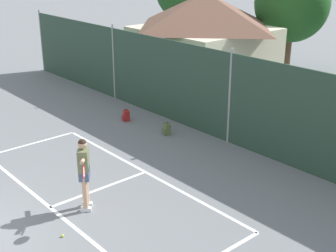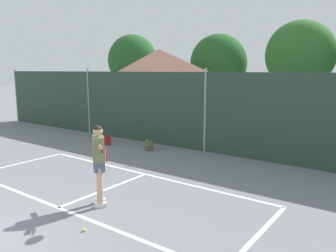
% 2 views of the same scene
% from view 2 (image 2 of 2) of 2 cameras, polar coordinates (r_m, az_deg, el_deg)
% --- Properties ---
extents(chainlink_fence, '(26.09, 0.09, 3.13)m').
position_cam_2_polar(chainlink_fence, '(12.53, 6.36, 2.33)').
color(chainlink_fence, '#284233').
rests_on(chainlink_fence, ground).
extents(clubhouse_building, '(5.74, 5.62, 4.22)m').
position_cam_2_polar(clubhouse_building, '(19.28, -1.59, 6.98)').
color(clubhouse_building, beige).
rests_on(clubhouse_building, ground).
extents(treeline_backdrop, '(25.82, 3.87, 5.85)m').
position_cam_2_polar(treeline_backdrop, '(21.09, 18.42, 10.83)').
color(treeline_backdrop, brown).
rests_on(treeline_backdrop, ground).
extents(tennis_player, '(1.22, 0.86, 1.85)m').
position_cam_2_polar(tennis_player, '(7.65, -11.72, -5.41)').
color(tennis_player, silver).
rests_on(tennis_player, ground).
extents(tennis_ball, '(0.07, 0.07, 0.07)m').
position_cam_2_polar(tennis_ball, '(6.89, -14.14, -16.82)').
color(tennis_ball, '#CCE033').
rests_on(tennis_ball, ground).
extents(backpack_red, '(0.32, 0.31, 0.46)m').
position_cam_2_polar(backpack_red, '(14.08, -10.36, -2.33)').
color(backpack_red, maroon).
rests_on(backpack_red, ground).
extents(backpack_olive, '(0.32, 0.30, 0.46)m').
position_cam_2_polar(backpack_olive, '(12.87, -3.29, -3.32)').
color(backpack_olive, '#566038').
rests_on(backpack_olive, ground).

